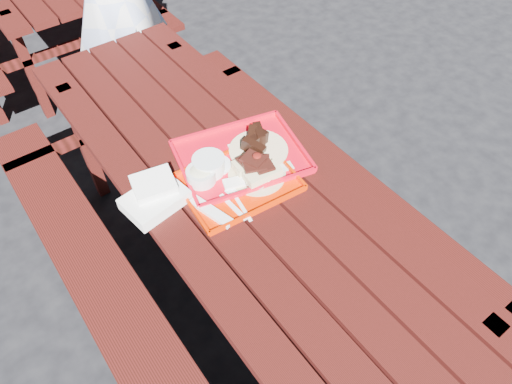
% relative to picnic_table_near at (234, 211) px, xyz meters
% --- Properties ---
extents(ground, '(60.00, 60.00, 0.00)m').
position_rel_picnic_table_near_xyz_m(ground, '(0.00, 0.00, -0.56)').
color(ground, black).
rests_on(ground, ground).
extents(picnic_table_near, '(1.41, 2.40, 0.75)m').
position_rel_picnic_table_near_xyz_m(picnic_table_near, '(0.00, 0.00, 0.00)').
color(picnic_table_near, '#390D0B').
rests_on(picnic_table_near, ground).
extents(near_tray, '(0.45, 0.37, 0.13)m').
position_rel_picnic_table_near_xyz_m(near_tray, '(0.00, -0.01, 0.22)').
color(near_tray, red).
rests_on(near_tray, picnic_table_near).
extents(far_tray, '(0.56, 0.48, 0.08)m').
position_rel_picnic_table_near_xyz_m(far_tray, '(0.08, 0.07, 0.21)').
color(far_tray, red).
rests_on(far_tray, picnic_table_near).
extents(white_cloth, '(0.24, 0.20, 0.09)m').
position_rel_picnic_table_near_xyz_m(white_cloth, '(-0.29, 0.08, 0.23)').
color(white_cloth, white).
rests_on(white_cloth, picnic_table_near).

